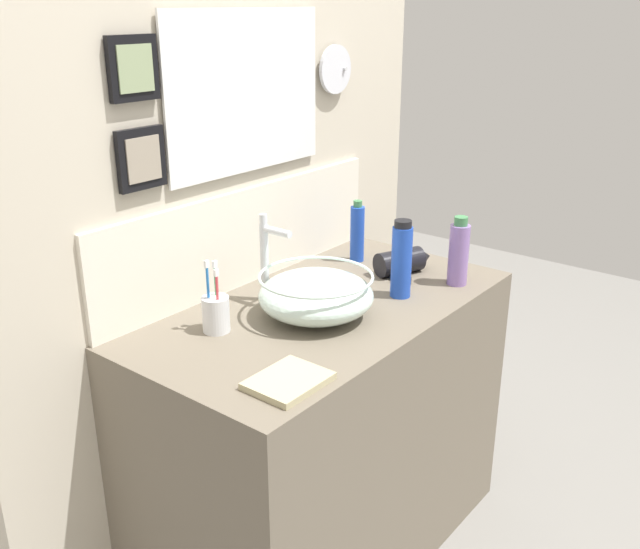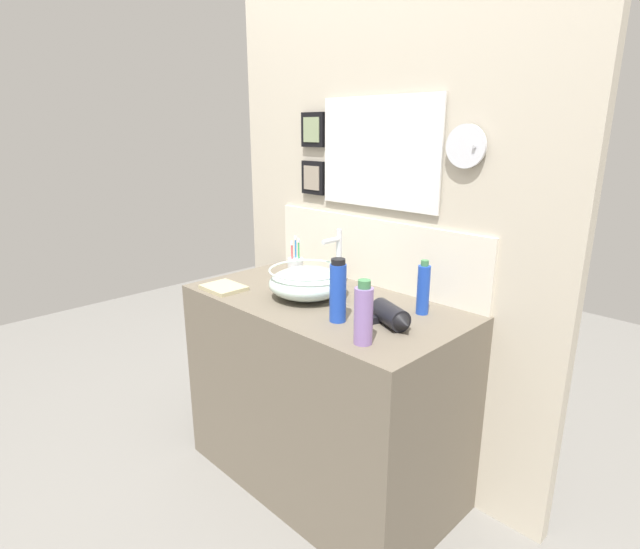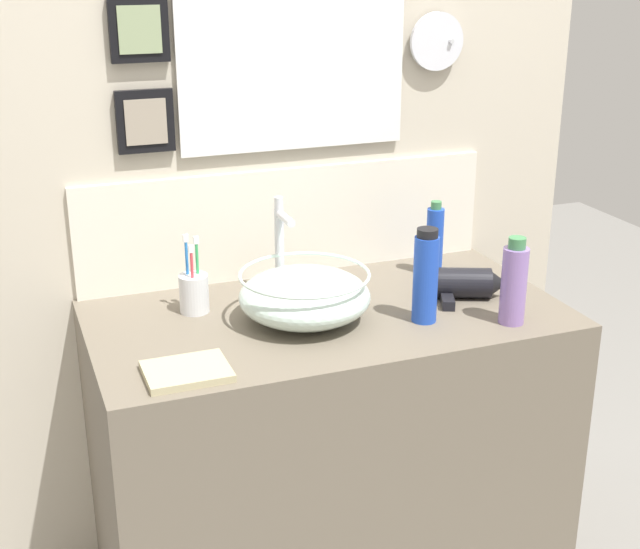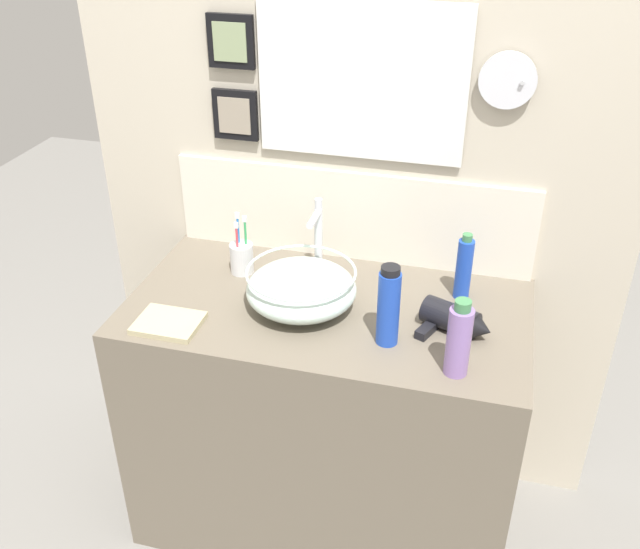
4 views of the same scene
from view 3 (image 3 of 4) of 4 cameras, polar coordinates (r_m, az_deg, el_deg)
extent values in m
cube|color=#6B6051|center=(2.32, 0.48, -11.82)|extent=(1.13, 0.60, 0.82)
cube|color=beige|center=(2.31, -2.46, 9.76)|extent=(1.66, 0.06, 2.44)
cube|color=silver|center=(2.34, -2.07, 3.39)|extent=(1.11, 0.02, 0.29)
cube|color=white|center=(2.26, -1.74, 13.51)|extent=(0.53, 0.01, 0.38)
cube|color=white|center=(2.26, -1.68, 13.49)|extent=(0.59, 0.01, 0.44)
cylinder|color=silver|center=(2.40, 7.48, 14.58)|extent=(0.15, 0.01, 0.15)
cylinder|color=silver|center=(2.43, 8.12, 14.62)|extent=(0.01, 0.06, 0.01)
cube|color=black|center=(2.15, -11.52, 15.13)|extent=(0.14, 0.02, 0.15)
cube|color=gray|center=(2.15, -11.47, 15.11)|extent=(0.10, 0.01, 0.11)
cube|color=black|center=(2.18, -11.12, 9.60)|extent=(0.14, 0.02, 0.15)
cube|color=gray|center=(2.17, -11.08, 9.56)|extent=(0.10, 0.01, 0.11)
ellipsoid|color=silver|center=(2.07, -0.99, -1.43)|extent=(0.31, 0.31, 0.12)
torus|color=silver|center=(2.05, -1.00, 0.01)|extent=(0.31, 0.31, 0.01)
torus|color=#B2B7BC|center=(2.09, -0.98, -2.84)|extent=(0.12, 0.12, 0.01)
cylinder|color=silver|center=(2.21, -2.60, 1.46)|extent=(0.02, 0.02, 0.22)
cylinder|color=silver|center=(2.14, -2.25, 3.63)|extent=(0.02, 0.09, 0.02)
cylinder|color=silver|center=(2.17, -2.66, 4.59)|extent=(0.02, 0.02, 0.03)
cylinder|color=black|center=(2.24, 8.99, -0.53)|extent=(0.17, 0.13, 0.08)
cone|color=black|center=(2.25, 11.38, -0.56)|extent=(0.07, 0.08, 0.06)
cube|color=black|center=(2.20, 8.14, -1.62)|extent=(0.06, 0.09, 0.02)
cylinder|color=silver|center=(2.14, -8.06, -1.21)|extent=(0.07, 0.07, 0.09)
cylinder|color=green|center=(2.14, -7.82, -0.10)|extent=(0.01, 0.01, 0.16)
cube|color=white|center=(2.11, -7.94, 2.19)|extent=(0.01, 0.01, 0.02)
cylinder|color=blue|center=(2.13, -8.47, -0.07)|extent=(0.01, 0.01, 0.17)
cube|color=white|center=(2.10, -8.60, 2.31)|extent=(0.01, 0.01, 0.02)
cylinder|color=#D83F4C|center=(2.11, -8.15, -0.52)|extent=(0.01, 0.01, 0.15)
cube|color=white|center=(2.09, -8.26, 1.64)|extent=(0.01, 0.01, 0.02)
cylinder|color=#8C6BB2|center=(2.09, 12.29, -0.72)|extent=(0.06, 0.06, 0.18)
cylinder|color=#3F7F4C|center=(2.06, 12.51, 1.98)|extent=(0.04, 0.04, 0.03)
cylinder|color=blue|center=(2.06, 6.77, -0.32)|extent=(0.06, 0.06, 0.21)
cylinder|color=black|center=(2.03, 6.90, 2.66)|extent=(0.05, 0.05, 0.02)
cylinder|color=blue|center=(2.37, 7.34, 2.09)|extent=(0.05, 0.05, 0.18)
cylinder|color=#3F7F4C|center=(2.34, 7.45, 4.42)|extent=(0.03, 0.03, 0.02)
cube|color=tan|center=(1.85, -8.53, -6.16)|extent=(0.17, 0.14, 0.02)
camera|label=1|loc=(1.01, -66.28, 6.05)|focal=40.00mm
camera|label=2|loc=(2.09, 55.35, 6.78)|focal=28.00mm
camera|label=4|loc=(1.18, 65.07, 22.95)|focal=40.00mm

